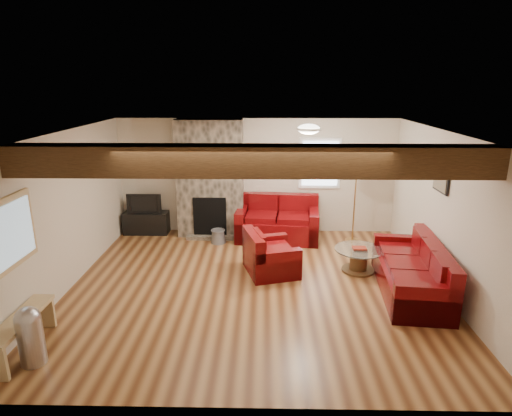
{
  "coord_description": "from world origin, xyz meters",
  "views": [
    {
      "loc": [
        0.16,
        -6.39,
        3.23
      ],
      "look_at": [
        0.02,
        0.4,
        1.22
      ],
      "focal_mm": 30.0,
      "sensor_mm": 36.0,
      "label": 1
    }
  ],
  "objects": [
    {
      "name": "floor_lamp",
      "position": [
        2.02,
        2.11,
        1.43
      ],
      "size": [
        0.43,
        0.43,
        1.67
      ],
      "color": "tan",
      "rests_on": "floor"
    },
    {
      "name": "television",
      "position": [
        -2.45,
        2.53,
        0.7
      ],
      "size": [
        0.75,
        0.1,
        0.43
      ],
      "primitive_type": "imported",
      "color": "black",
      "rests_on": "tv_cabinet"
    },
    {
      "name": "hatch_window",
      "position": [
        -2.96,
        -1.5,
        1.45
      ],
      "size": [
        0.08,
        1.0,
        0.9
      ],
      "primitive_type": null,
      "color": "tan",
      "rests_on": "room"
    },
    {
      "name": "room",
      "position": [
        0.0,
        0.0,
        1.25
      ],
      "size": [
        8.0,
        8.0,
        8.0
      ],
      "color": "#5C3218",
      "rests_on": "ground"
    },
    {
      "name": "loveseat",
      "position": [
        0.44,
        2.23,
        0.45
      ],
      "size": [
        1.8,
        1.14,
        0.91
      ],
      "primitive_type": null,
      "rotation": [
        0.0,
        0.0,
        -0.09
      ],
      "color": "#480507",
      "rests_on": "floor"
    },
    {
      "name": "artwork_right",
      "position": [
        2.96,
        0.3,
        1.75
      ],
      "size": [
        0.06,
        0.55,
        0.42
      ],
      "primitive_type": null,
      "color": "black",
      "rests_on": "room"
    },
    {
      "name": "chimney_breast",
      "position": [
        -1.0,
        2.49,
        1.22
      ],
      "size": [
        1.4,
        0.67,
        2.5
      ],
      "color": "#343028",
      "rests_on": "floor"
    },
    {
      "name": "coffee_table",
      "position": [
        1.83,
        0.63,
        0.21
      ],
      "size": [
        0.86,
        0.86,
        0.45
      ],
      "color": "#462C16",
      "rests_on": "floor"
    },
    {
      "name": "armchair_red",
      "position": [
        0.28,
        0.56,
        0.38
      ],
      "size": [
        1.04,
        1.12,
        0.75
      ],
      "primitive_type": null,
      "rotation": [
        0.0,
        0.0,
        1.85
      ],
      "color": "#480507",
      "rests_on": "floor"
    },
    {
      "name": "sofa_three",
      "position": [
        2.48,
        -0.14,
        0.41
      ],
      "size": [
        1.1,
        2.2,
        0.82
      ],
      "primitive_type": null,
      "rotation": [
        0.0,
        0.0,
        -1.67
      ],
      "color": "#480507",
      "rests_on": "floor"
    },
    {
      "name": "tv_cabinet",
      "position": [
        -2.45,
        2.53,
        0.24
      ],
      "size": [
        0.97,
        0.39,
        0.48
      ],
      "primitive_type": "cube",
      "color": "black",
      "rests_on": "floor"
    },
    {
      "name": "back_window",
      "position": [
        1.35,
        2.71,
        1.55
      ],
      "size": [
        0.9,
        0.08,
        1.1
      ],
      "primitive_type": null,
      "color": "white",
      "rests_on": "room"
    },
    {
      "name": "artwork_back",
      "position": [
        0.15,
        2.71,
        1.7
      ],
      "size": [
        0.42,
        0.06,
        0.52
      ],
      "primitive_type": null,
      "color": "black",
      "rests_on": "room"
    },
    {
      "name": "oak_beam",
      "position": [
        0.0,
        -1.25,
        2.31
      ],
      "size": [
        6.0,
        0.36,
        0.38
      ],
      "primitive_type": "cube",
      "color": "#301F0E",
      "rests_on": "room"
    },
    {
      "name": "pine_bench",
      "position": [
        -2.83,
        -1.82,
        0.23
      ],
      "size": [
        0.28,
        1.22,
        0.46
      ],
      "primitive_type": null,
      "color": "tan",
      "rests_on": "floor"
    },
    {
      "name": "pedal_bin",
      "position": [
        -2.59,
        -2.06,
        0.37
      ],
      "size": [
        0.39,
        0.39,
        0.74
      ],
      "primitive_type": null,
      "rotation": [
        0.0,
        0.0,
        0.42
      ],
      "color": "#B3B2B8",
      "rests_on": "floor"
    },
    {
      "name": "ceiling_dome",
      "position": [
        0.9,
        0.9,
        2.44
      ],
      "size": [
        0.4,
        0.4,
        0.18
      ],
      "primitive_type": null,
      "color": "white",
      "rests_on": "room"
    },
    {
      "name": "coal_bucket",
      "position": [
        -0.8,
        1.97,
        0.15
      ],
      "size": [
        0.31,
        0.31,
        0.29
      ],
      "primitive_type": null,
      "color": "gray",
      "rests_on": "floor"
    }
  ]
}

